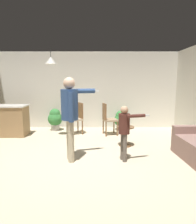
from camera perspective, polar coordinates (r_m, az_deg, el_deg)
The scene contains 12 objects.
ground at distance 4.38m, azimuth -4.64°, elevation -13.71°, with size 7.68×7.68×0.00m, color beige.
wall_back at distance 7.26m, azimuth -2.62°, elevation 6.14°, with size 6.40×0.10×2.70m, color silver.
kitchen_counter at distance 6.81m, azimuth -24.17°, elevation -2.17°, with size 1.26×0.66×0.95m.
side_table_by_couch at distance 5.28m, azimuth 8.08°, elevation -6.13°, with size 0.44×0.44×0.52m.
person_adult at distance 4.17m, azimuth -7.59°, elevation 0.60°, with size 0.78×0.66×1.75m.
person_child at distance 4.22m, azimuth 7.82°, elevation -4.28°, with size 0.63×0.33×1.17m.
dining_chair_by_counter at distance 6.45m, azimuth -5.73°, elevation -1.40°, with size 0.57×0.57×1.00m.
dining_chair_near_wall at distance 6.28m, azimuth 3.10°, elevation -1.64°, with size 0.50×0.50×1.00m.
potted_plant_corner at distance 6.96m, azimuth 6.65°, elevation -2.12°, with size 0.44×0.44×0.68m.
potted_plant_by_wall at distance 7.05m, azimuth -11.83°, elevation -1.76°, with size 0.49×0.49×0.75m.
spare_remote_on_table at distance 5.23m, azimuth 8.50°, elevation -3.91°, with size 0.04×0.13×0.04m, color white.
ceiling_light_pendant at distance 5.91m, azimuth -12.98°, elevation 14.11°, with size 0.32×0.32×0.55m.
Camera 1 is at (0.36, -4.04, 1.67)m, focal length 32.19 mm.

